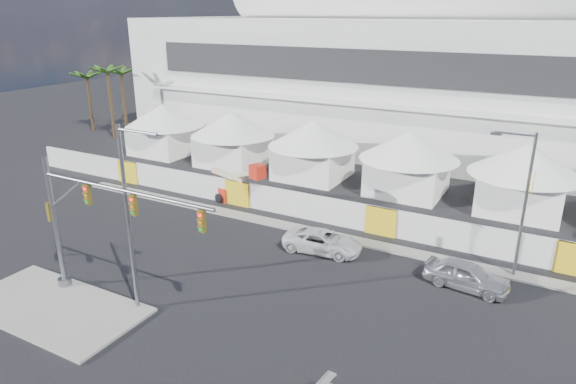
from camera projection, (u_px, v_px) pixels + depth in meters
The scene contains 12 objects.
ground at pixel (179, 311), 26.85m from camera, with size 160.00×160.00×0.00m, color black.
median_island at pixel (53, 307), 27.08m from camera, with size 10.00×5.00×0.15m, color gray.
stadium at pixel (496, 65), 54.00m from camera, with size 80.00×24.80×21.98m.
tent_row at pixel (359, 151), 45.39m from camera, with size 53.40×8.40×5.40m.
hoarding_fence at pixel (381, 221), 35.76m from camera, with size 70.00×0.25×2.00m, color white.
palm_cluster at pixel (122, 78), 64.11m from camera, with size 10.60×10.60×8.55m.
sedan_silver at pixel (467, 275), 28.89m from camera, with size 4.70×1.89×1.60m, color silver.
pickup_curb at pixel (323, 241), 33.29m from camera, with size 5.13×2.37×1.43m, color silver.
traffic_mast at pixel (84, 223), 26.67m from camera, with size 11.26×0.73×7.56m.
streetlight_median at pixel (131, 208), 25.10m from camera, with size 2.69×0.27×9.72m.
streetlight_curb at pixel (523, 196), 28.80m from camera, with size 2.57×0.58×8.68m.
boom_lift at pixel (226, 186), 42.90m from camera, with size 7.82×2.81×3.84m.
Camera 1 is at (16.21, -17.58, 14.87)m, focal length 32.00 mm.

